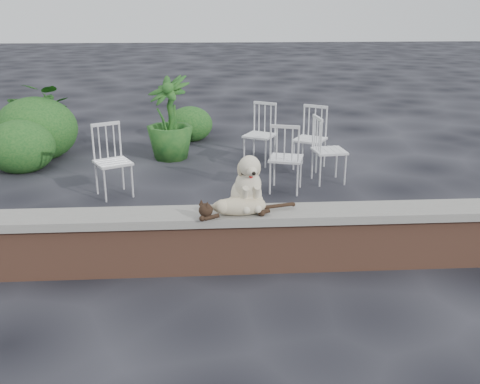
{
  "coord_description": "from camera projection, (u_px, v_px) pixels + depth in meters",
  "views": [
    {
      "loc": [
        -0.48,
        -4.71,
        2.42
      ],
      "look_at": [
        -0.16,
        0.2,
        0.7
      ],
      "focal_mm": 40.95,
      "sensor_mm": 36.0,
      "label": 1
    }
  ],
  "objects": [
    {
      "name": "chair_b",
      "position": [
        260.0,
        134.0,
        8.46
      ],
      "size": [
        0.76,
        0.76,
        0.94
      ],
      "primitive_type": null,
      "rotation": [
        0.0,
        0.0,
        -0.52
      ],
      "color": "white",
      "rests_on": "ground"
    },
    {
      "name": "capstone",
      "position": [
        258.0,
        215.0,
        5.09
      ],
      "size": [
        6.2,
        0.4,
        0.08
      ],
      "primitive_type": "cube",
      "color": "slate",
      "rests_on": "brick_wall"
    },
    {
      "name": "potted_plant_a",
      "position": [
        45.0,
        116.0,
        9.19
      ],
      "size": [
        1.24,
        1.14,
        1.17
      ],
      "primitive_type": "imported",
      "rotation": [
        0.0,
        0.0,
        -0.24
      ],
      "color": "#124119",
      "rests_on": "ground"
    },
    {
      "name": "potted_plant_b",
      "position": [
        169.0,
        118.0,
        8.67
      ],
      "size": [
        1.05,
        1.05,
        1.32
      ],
      "primitive_type": "imported",
      "rotation": [
        0.0,
        0.0,
        -0.79
      ],
      "color": "#124119",
      "rests_on": "ground"
    },
    {
      "name": "chair_e",
      "position": [
        329.0,
        150.0,
        7.59
      ],
      "size": [
        0.62,
        0.62,
        0.94
      ],
      "primitive_type": null,
      "rotation": [
        0.0,
        0.0,
        1.68
      ],
      "color": "white",
      "rests_on": "ground"
    },
    {
      "name": "brick_wall",
      "position": [
        258.0,
        243.0,
        5.18
      ],
      "size": [
        6.0,
        0.3,
        0.5
      ],
      "primitive_type": "cube",
      "color": "brown",
      "rests_on": "ground"
    },
    {
      "name": "chair_c",
      "position": [
        286.0,
        157.0,
        7.22
      ],
      "size": [
        0.69,
        0.69,
        0.94
      ],
      "primitive_type": null,
      "rotation": [
        0.0,
        0.0,
        2.86
      ],
      "color": "white",
      "rests_on": "ground"
    },
    {
      "name": "dog",
      "position": [
        246.0,
        181.0,
        5.03
      ],
      "size": [
        0.44,
        0.54,
        0.56
      ],
      "primitive_type": null,
      "rotation": [
        0.0,
        0.0,
        0.17
      ],
      "color": "beige",
      "rests_on": "capstone"
    },
    {
      "name": "cat",
      "position": [
        239.0,
        205.0,
        4.95
      ],
      "size": [
        1.13,
        0.45,
        0.19
      ],
      "primitive_type": null,
      "rotation": [
        0.0,
        0.0,
        0.17
      ],
      "color": "tan",
      "rests_on": "capstone"
    },
    {
      "name": "chair_d",
      "position": [
        310.0,
        138.0,
        8.21
      ],
      "size": [
        0.77,
        0.77,
        0.94
      ],
      "primitive_type": null,
      "rotation": [
        0.0,
        0.0,
        -0.55
      ],
      "color": "white",
      "rests_on": "ground"
    },
    {
      "name": "chair_a",
      "position": [
        113.0,
        161.0,
        7.04
      ],
      "size": [
        0.75,
        0.75,
        0.94
      ],
      "primitive_type": null,
      "rotation": [
        0.0,
        0.0,
        0.47
      ],
      "color": "white",
      "rests_on": "ground"
    },
    {
      "name": "shrubbery",
      "position": [
        57.0,
        133.0,
        8.8
      ],
      "size": [
        3.51,
        2.59,
        1.04
      ],
      "color": "#124119",
      "rests_on": "ground"
    },
    {
      "name": "ground",
      "position": [
        258.0,
        267.0,
        5.26
      ],
      "size": [
        60.0,
        60.0,
        0.0
      ],
      "primitive_type": "plane",
      "color": "black",
      "rests_on": "ground"
    }
  ]
}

